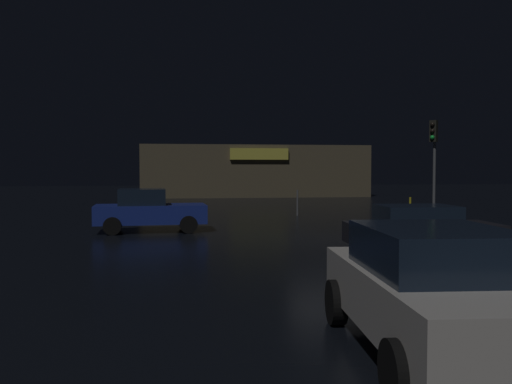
% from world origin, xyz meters
% --- Properties ---
extents(ground_plane, '(120.00, 120.00, 0.00)m').
position_xyz_m(ground_plane, '(0.00, 0.00, 0.00)').
color(ground_plane, black).
extents(store_building, '(18.83, 7.96, 4.29)m').
position_xyz_m(store_building, '(1.59, 29.76, 2.15)').
color(store_building, brown).
rests_on(store_building, ground).
extents(traffic_signal_main, '(0.42, 0.42, 4.58)m').
position_xyz_m(traffic_signal_main, '(6.97, 6.70, 3.33)').
color(traffic_signal_main, '#595B60').
rests_on(traffic_signal_main, ground).
extents(car_near, '(2.29, 4.37, 1.60)m').
position_xyz_m(car_near, '(-1.74, -10.93, 0.83)').
color(car_near, silver).
rests_on(car_near, ground).
extents(car_far, '(4.13, 2.11, 1.59)m').
position_xyz_m(car_far, '(-5.94, 3.17, 0.79)').
color(car_far, navy).
rests_on(car_far, ground).
extents(car_crossing, '(4.07, 2.14, 1.34)m').
position_xyz_m(car_crossing, '(1.62, -3.43, 0.70)').
color(car_crossing, black).
rests_on(car_crossing, ground).
extents(bollard_kerb_a, '(0.10, 0.10, 0.91)m').
position_xyz_m(bollard_kerb_a, '(6.66, 8.51, 0.46)').
color(bollard_kerb_a, gold).
rests_on(bollard_kerb_a, ground).
extents(bollard_kerb_b, '(0.08, 0.08, 1.29)m').
position_xyz_m(bollard_kerb_b, '(1.01, 9.12, 0.64)').
color(bollard_kerb_b, '#595B60').
rests_on(bollard_kerb_b, ground).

